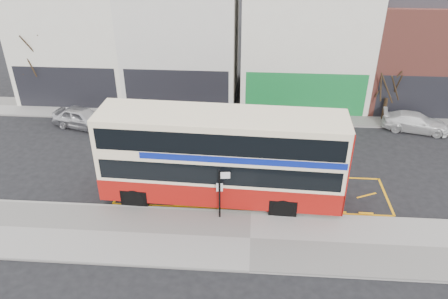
# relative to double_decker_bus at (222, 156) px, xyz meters

# --- Properties ---
(ground) EXTENTS (120.00, 120.00, 0.00)m
(ground) POSITION_rel_double_decker_bus_xyz_m (1.52, -0.86, -2.50)
(ground) COLOR black
(ground) RESTS_ON ground
(pavement) EXTENTS (40.00, 4.00, 0.15)m
(pavement) POSITION_rel_double_decker_bus_xyz_m (1.52, -3.16, -2.42)
(pavement) COLOR gray
(pavement) RESTS_ON ground
(kerb) EXTENTS (40.00, 0.15, 0.15)m
(kerb) POSITION_rel_double_decker_bus_xyz_m (1.52, -1.24, -2.42)
(kerb) COLOR gray
(kerb) RESTS_ON ground
(far_pavement) EXTENTS (50.00, 3.00, 0.15)m
(far_pavement) POSITION_rel_double_decker_bus_xyz_m (1.52, 10.14, -2.42)
(far_pavement) COLOR gray
(far_pavement) RESTS_ON ground
(road_markings) EXTENTS (14.00, 3.40, 0.01)m
(road_markings) POSITION_rel_double_decker_bus_xyz_m (1.52, 0.74, -2.49)
(road_markings) COLOR #F7A20D
(road_markings) RESTS_ON ground
(terrace_far_left) EXTENTS (8.00, 8.01, 10.80)m
(terrace_far_left) POSITION_rel_double_decker_bus_xyz_m (-11.98, 14.12, 2.32)
(terrace_far_left) COLOR silver
(terrace_far_left) RESTS_ON ground
(terrace_left) EXTENTS (8.00, 8.01, 11.80)m
(terrace_left) POSITION_rel_double_decker_bus_xyz_m (-3.98, 14.13, 2.82)
(terrace_left) COLOR beige
(terrace_left) RESTS_ON ground
(terrace_green_shop) EXTENTS (9.00, 8.01, 11.30)m
(terrace_green_shop) POSITION_rel_double_decker_bus_xyz_m (5.02, 14.12, 2.57)
(terrace_green_shop) COLOR silver
(terrace_green_shop) RESTS_ON ground
(terrace_right) EXTENTS (9.00, 8.01, 10.30)m
(terrace_right) POSITION_rel_double_decker_bus_xyz_m (14.02, 14.12, 2.07)
(terrace_right) COLOR brown
(terrace_right) RESTS_ON ground
(double_decker_bus) EXTENTS (11.99, 3.20, 4.75)m
(double_decker_bus) POSITION_rel_double_decker_bus_xyz_m (0.00, 0.00, 0.00)
(double_decker_bus) COLOR #FFEAC2
(double_decker_bus) RESTS_ON ground
(bus_stop_post) EXTENTS (0.66, 0.13, 2.64)m
(bus_stop_post) POSITION_rel_double_decker_bus_xyz_m (0.08, -1.72, -0.74)
(bus_stop_post) COLOR black
(bus_stop_post) RESTS_ON pavement
(car_silver) EXTENTS (4.42, 2.77, 1.40)m
(car_silver) POSITION_rel_double_decker_bus_xyz_m (-9.95, 7.35, -1.80)
(car_silver) COLOR silver
(car_silver) RESTS_ON ground
(car_grey) EXTENTS (4.36, 1.99, 1.39)m
(car_grey) POSITION_rel_double_decker_bus_xyz_m (2.75, 7.36, -1.81)
(car_grey) COLOR #3B3E42
(car_grey) RESTS_ON ground
(car_white) EXTENTS (4.47, 2.58, 1.22)m
(car_white) POSITION_rel_double_decker_bus_xyz_m (12.21, 8.47, -1.89)
(car_white) COLOR white
(car_white) RESTS_ON ground
(street_tree_left) EXTENTS (3.25, 3.25, 7.01)m
(street_tree_left) POSITION_rel_double_decker_bus_xyz_m (-14.10, 10.98, 2.29)
(street_tree_left) COLOR #342417
(street_tree_left) RESTS_ON ground
(street_tree_right) EXTENTS (2.10, 2.10, 4.54)m
(street_tree_right) POSITION_rel_double_decker_bus_xyz_m (10.48, 9.84, 0.59)
(street_tree_right) COLOR #342417
(street_tree_right) RESTS_ON ground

